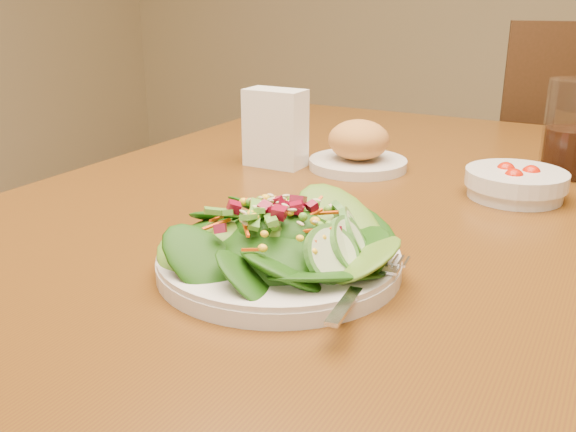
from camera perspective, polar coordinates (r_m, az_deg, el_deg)
The scene contains 7 objects.
dining_table at distance 0.95m, azimuth 4.27°, elevation -4.34°, with size 0.90×1.40×0.75m.
chair_far at distance 1.85m, azimuth 23.93°, elevation 1.39°, with size 0.54×0.54×0.97m.
salad_plate at distance 0.67m, azimuth -0.14°, elevation -2.87°, with size 0.26×0.26×0.07m.
bread_plate at distance 1.07m, azimuth 6.28°, elevation 5.94°, with size 0.16×0.16×0.08m.
tomato_bowl at distance 0.97m, azimuth 19.58°, elevation 2.77°, with size 0.14×0.14×0.05m.
drinking_glass at distance 1.11m, azimuth 23.85°, elevation 6.56°, with size 0.09×0.09×0.15m.
napkin_holder at distance 1.08m, azimuth -1.13°, elevation 8.01°, with size 0.10×0.06×0.13m.
Camera 1 is at (0.35, -0.80, 1.03)m, focal length 40.00 mm.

